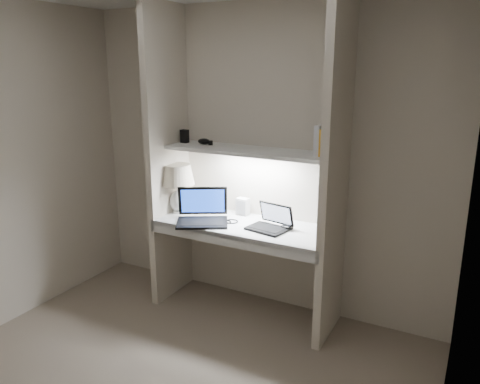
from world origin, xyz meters
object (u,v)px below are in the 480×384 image
Objects in this scene: table_lamp at (178,180)px; book_row at (330,142)px; laptop_netbook at (270,223)px; laptop_main at (202,214)px; speaker at (243,206)px.

book_row is (1.29, 0.11, 0.41)m from table_lamp.
book_row is (0.41, 0.12, 0.66)m from laptop_netbook.
laptop_main is (0.31, -0.10, -0.23)m from table_lamp.
laptop_main is 1.54× the size of laptop_netbook.
laptop_main is at bearing -167.53° from book_row.
laptop_main is 3.60× the size of speaker.
book_row reaches higher than speaker.
laptop_netbook is (0.56, 0.10, -0.02)m from laptop_main.
speaker is (0.52, 0.21, -0.21)m from table_lamp.
laptop_main is 0.38m from speaker.
table_lamp is 1.36m from book_row.
laptop_netbook is 1.53× the size of book_row.
table_lamp is at bearing -169.93° from laptop_netbook.
table_lamp is 2.92× the size of speaker.
book_row reaches higher than laptop_netbook.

